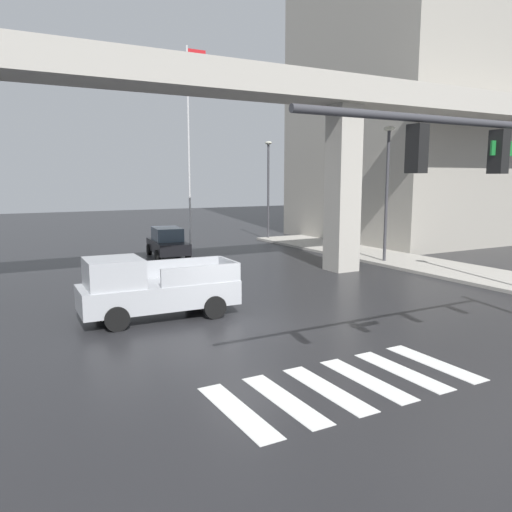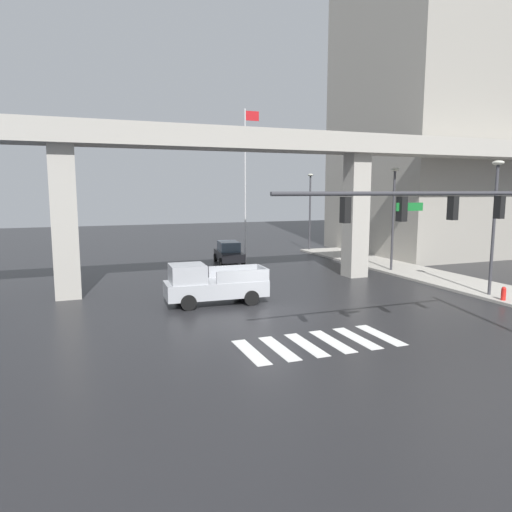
# 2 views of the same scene
# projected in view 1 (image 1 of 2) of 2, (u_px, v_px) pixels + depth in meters

# --- Properties ---
(ground_plane) EXTENTS (120.00, 120.00, 0.00)m
(ground_plane) POSITION_uv_depth(u_px,v_px,m) (247.00, 330.00, 15.54)
(ground_plane) COLOR #232326
(crosswalk_stripes) EXTENTS (6.05, 2.80, 0.01)m
(crosswalk_stripes) POSITION_uv_depth(u_px,v_px,m) (347.00, 384.00, 11.42)
(crosswalk_stripes) COLOR silver
(crosswalk_stripes) RESTS_ON ground
(elevated_overpass) EXTENTS (56.85, 2.50, 9.24)m
(elevated_overpass) POSITION_uv_depth(u_px,v_px,m) (167.00, 90.00, 20.13)
(elevated_overpass) COLOR #ADA89E
(elevated_overpass) RESTS_ON ground
(sidewalk_east) EXTENTS (4.00, 36.00, 0.15)m
(sidewalk_east) POSITION_uv_depth(u_px,v_px,m) (482.00, 276.00, 23.69)
(sidewalk_east) COLOR #ADA89E
(sidewalk_east) RESTS_ON ground
(pickup_truck) EXTENTS (5.18, 2.27, 2.08)m
(pickup_truck) POSITION_uv_depth(u_px,v_px,m) (150.00, 289.00, 16.65)
(pickup_truck) COLOR #A8AAAF
(pickup_truck) RESTS_ON ground
(sedan_black) EXTENTS (2.38, 4.49, 1.72)m
(sedan_black) POSITION_uv_depth(u_px,v_px,m) (168.00, 242.00, 29.78)
(sedan_black) COLOR black
(sedan_black) RESTS_ON ground
(street_lamp_mid_block) EXTENTS (0.44, 0.70, 7.24)m
(street_lamp_mid_block) POSITION_uv_depth(u_px,v_px,m) (387.00, 178.00, 26.95)
(street_lamp_mid_block) COLOR #38383D
(street_lamp_mid_block) RESTS_ON ground
(street_lamp_far_north) EXTENTS (0.44, 0.70, 7.24)m
(street_lamp_far_north) POSITION_uv_depth(u_px,v_px,m) (268.00, 178.00, 37.72)
(street_lamp_far_north) COLOR #38383D
(street_lamp_far_north) RESTS_ON ground
(flagpole) EXTENTS (1.16, 0.12, 11.72)m
(flagpole) POSITION_uv_depth(u_px,v_px,m) (190.00, 140.00, 28.55)
(flagpole) COLOR silver
(flagpole) RESTS_ON ground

